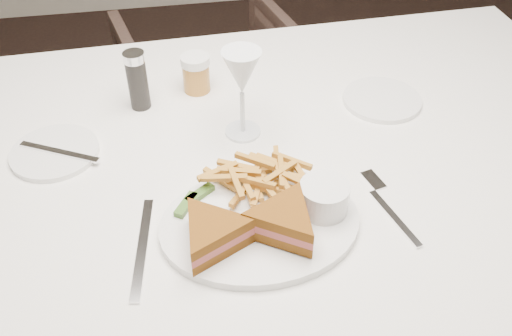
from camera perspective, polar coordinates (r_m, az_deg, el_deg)
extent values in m
cube|color=white|center=(1.29, -0.40, -12.85)|extent=(1.57, 1.08, 0.75)
imported|color=#44312A|center=(2.05, -4.22, 7.94)|extent=(0.68, 0.65, 0.59)
ellipsoid|color=white|center=(0.91, 0.39, -5.61)|extent=(0.33, 0.26, 0.01)
cube|color=silver|center=(0.90, -11.29, -7.80)|extent=(0.04, 0.21, 0.00)
cylinder|color=white|center=(1.11, -19.49, 1.50)|extent=(0.16, 0.16, 0.01)
cylinder|color=white|center=(1.21, 12.48, 6.69)|extent=(0.16, 0.16, 0.01)
cylinder|color=black|center=(1.16, -11.77, 8.57)|extent=(0.04, 0.04, 0.12)
cylinder|color=#A86D28|center=(1.20, -6.01, 9.38)|extent=(0.06, 0.06, 0.08)
cube|color=#3B6423|center=(0.94, -5.65, -2.61)|extent=(0.05, 0.05, 0.01)
cube|color=#3B6423|center=(0.93, -7.01, -3.66)|extent=(0.04, 0.05, 0.01)
cylinder|color=white|center=(0.91, 6.80, -2.93)|extent=(0.08, 0.08, 0.05)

